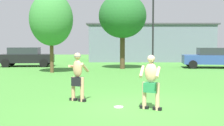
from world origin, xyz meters
name	(u,v)px	position (x,y,z in m)	size (l,w,h in m)	color
ground_plane	(138,108)	(0.00, 0.00, 0.00)	(80.00, 80.00, 0.00)	#428433
player_with_cap	(78,75)	(-1.94, 1.03, 0.90)	(0.68, 0.76, 1.65)	black
player_in_green	(151,81)	(0.36, -0.22, 0.85)	(0.70, 0.77, 1.61)	black
frisbee	(119,107)	(-0.58, 0.06, 0.01)	(0.29, 0.29, 0.03)	white
car_blue_near_post	(212,57)	(6.89, 14.17, 0.82)	(4.47, 2.40, 1.58)	#2D478C
car_black_mid_lot	(26,56)	(-8.00, 15.61, 0.82)	(4.42, 2.28, 1.58)	black
lamp_post	(153,19)	(1.95, 11.52, 3.58)	(0.60, 0.24, 5.86)	black
outbuilding_behind_lot	(149,43)	(3.16, 24.03, 1.97)	(13.33, 6.90, 3.92)	slate
tree_left_field	(123,16)	(-0.08, 13.43, 3.94)	(3.56, 3.56, 5.62)	#4C3823
tree_right_field	(51,19)	(-4.82, 10.58, 3.50)	(2.83, 2.83, 5.25)	brown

